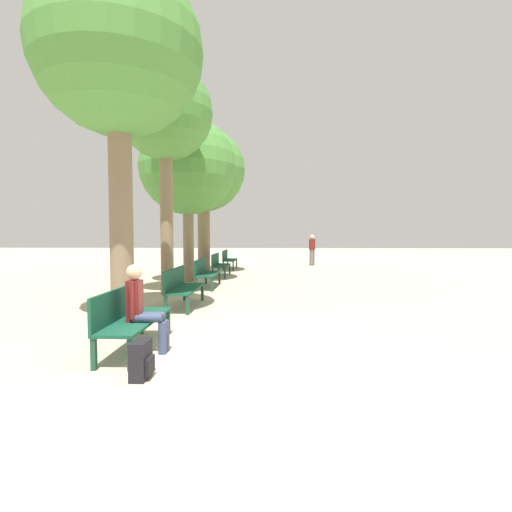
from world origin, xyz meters
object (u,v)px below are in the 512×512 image
(bench_row_4, at_px, (228,258))
(tree_row_2, at_px, (188,167))
(bench_row_2, at_px, (205,271))
(person_seated, at_px, (143,306))
(tree_row_0, at_px, (118,54))
(pedestrian_near, at_px, (312,248))
(bench_row_1, at_px, (181,285))
(tree_row_1, at_px, (165,115))
(backpack, at_px, (141,360))
(tree_row_3, at_px, (203,171))
(bench_row_3, at_px, (219,263))
(bench_row_0, at_px, (129,314))

(bench_row_4, xyz_separation_m, tree_row_2, (-0.79, -5.00, 3.33))
(bench_row_2, relative_size, person_seated, 1.52)
(bench_row_2, height_order, tree_row_0, tree_row_0)
(bench_row_4, height_order, tree_row_0, tree_row_0)
(tree_row_2, xyz_separation_m, pedestrian_near, (4.86, 7.01, -2.93))
(bench_row_1, relative_size, pedestrian_near, 1.16)
(tree_row_2, relative_size, person_seated, 4.55)
(tree_row_1, xyz_separation_m, pedestrian_near, (4.86, 9.79, -3.80))
(backpack, bearing_deg, person_seated, 106.77)
(tree_row_0, bearing_deg, bench_row_4, 85.89)
(tree_row_2, xyz_separation_m, tree_row_3, (0.00, 3.07, 0.35))
(bench_row_1, bearing_deg, tree_row_0, -120.25)
(bench_row_4, bearing_deg, bench_row_2, -90.00)
(tree_row_3, bearing_deg, tree_row_1, -90.00)
(bench_row_4, bearing_deg, backpack, -87.82)
(bench_row_4, relative_size, tree_row_2, 0.33)
(bench_row_3, height_order, tree_row_0, tree_row_0)
(bench_row_0, xyz_separation_m, bench_row_3, (0.00, 9.65, 0.00))
(tree_row_3, bearing_deg, backpack, -83.74)
(bench_row_0, relative_size, tree_row_2, 0.33)
(bench_row_0, distance_m, pedestrian_near, 15.43)
(bench_row_4, height_order, tree_row_3, tree_row_3)
(person_seated, bearing_deg, bench_row_1, 94.04)
(bench_row_0, distance_m, tree_row_2, 8.57)
(tree_row_2, relative_size, tree_row_3, 0.92)
(bench_row_3, bearing_deg, pedestrian_near, 52.12)
(tree_row_3, xyz_separation_m, pedestrian_near, (4.86, 3.94, -3.28))
(person_seated, bearing_deg, bench_row_0, 151.09)
(backpack, xyz_separation_m, pedestrian_near, (3.53, 15.99, 0.69))
(tree_row_3, bearing_deg, bench_row_2, -80.05)
(tree_row_2, distance_m, pedestrian_near, 9.02)
(bench_row_4, xyz_separation_m, backpack, (0.53, -13.98, -0.28))
(bench_row_0, height_order, person_seated, person_seated)
(tree_row_1, distance_m, person_seated, 6.69)
(bench_row_1, height_order, bench_row_2, same)
(bench_row_4, bearing_deg, bench_row_0, -90.00)
(bench_row_3, xyz_separation_m, person_seated, (0.24, -9.78, 0.15))
(bench_row_1, height_order, tree_row_1, tree_row_1)
(bench_row_0, xyz_separation_m, bench_row_4, (0.00, 12.86, 0.00))
(bench_row_2, bearing_deg, tree_row_0, -99.81)
(tree_row_1, height_order, person_seated, tree_row_1)
(bench_row_3, height_order, backpack, bench_row_3)
(tree_row_1, bearing_deg, tree_row_3, 90.00)
(tree_row_0, bearing_deg, pedestrian_near, 69.54)
(bench_row_0, distance_m, bench_row_4, 12.86)
(bench_row_0, xyz_separation_m, bench_row_1, (0.00, 3.22, 0.00))
(tree_row_0, xyz_separation_m, tree_row_2, (-0.00, 6.00, -1.03))
(tree_row_0, distance_m, backpack, 5.67)
(bench_row_0, distance_m, person_seated, 0.31)
(tree_row_3, relative_size, pedestrian_near, 3.78)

